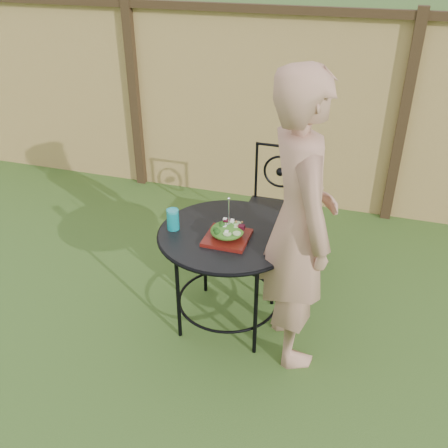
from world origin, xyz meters
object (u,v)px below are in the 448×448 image
patio_chair (275,204)px  salad_plate (227,238)px  patio_table (228,250)px  diner (299,224)px

patio_chair → salad_plate: patio_chair is taller
patio_table → diner: size_ratio=0.50×
patio_table → salad_plate: (0.02, -0.08, 0.15)m
patio_table → patio_chair: patio_chair is taller
patio_chair → salad_plate: size_ratio=3.52×
patio_table → patio_chair: (0.12, 0.88, -0.08)m
patio_chair → diner: bearing=-71.0°
salad_plate → patio_chair: bearing=84.0°
patio_table → diner: diner is taller
patio_chair → salad_plate: bearing=-96.0°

